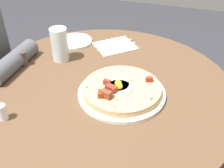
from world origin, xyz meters
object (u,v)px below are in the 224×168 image
Objects in this scene: fork at (113,43)px; pepper_shaker at (23,59)px; breakfast_pizza at (121,89)px; salt_shaker at (2,112)px; pizza_plate at (122,93)px; water_glass at (60,45)px; bread_plate at (74,41)px; knife at (117,47)px; dining_table at (104,117)px.

pepper_shaker is (0.28, 0.28, 0.02)m from fork.
breakfast_pizza reaches higher than fork.
breakfast_pizza is at bearing -142.80° from salt_shaker.
pizza_plate is 2.18× the size of water_glass.
salt_shaker reaches higher than bread_plate.
pepper_shaker is at bearing 68.04° from bread_plate.
fork is at bearing -105.49° from salt_shaker.
fork is 3.44× the size of salt_shaker.
knife is at bearing -137.80° from water_glass.
pizza_plate is 0.43m from pepper_shaker.
water_glass is at bearing -25.52° from pizza_plate.
salt_shaker is (0.16, 0.57, 0.02)m from fork.
fork and knife have the same top height.
water_glass is at bearing -25.31° from dining_table.
salt_shaker is (0.30, 0.23, 0.00)m from breakfast_pizza.
pizza_plate reaches higher than fork.
bread_plate is at bearing -111.96° from pepper_shaker.
fork is 0.40m from pepper_shaker.
dining_table is at bearing -27.57° from breakfast_pizza.
pepper_shaker reaches higher than bread_plate.
salt_shaker reaches higher than knife.
bread_plate is (0.32, -0.31, -0.02)m from breakfast_pizza.
breakfast_pizza reaches higher than bread_plate.
knife is at bearing -69.58° from breakfast_pizza.
dining_table is 5.27× the size of knife.
breakfast_pizza reaches higher than pizza_plate.
pizza_plate is 5.02× the size of pepper_shaker.
breakfast_pizza is (0.00, 0.00, 0.02)m from pizza_plate.
dining_table is 0.39m from pepper_shaker.
salt_shaker is 0.88× the size of pepper_shaker.
knife is at bearing 90.00° from fork.
bread_plate reaches higher than knife.
breakfast_pizza is at bearing 136.25° from bread_plate.
pizza_plate is at bearing -121.65° from breakfast_pizza.
water_glass is (0.31, -0.15, 0.06)m from pizza_plate.
water_glass is at bearing -89.50° from salt_shaker.
breakfast_pizza is at bearing 171.96° from pepper_shaker.
breakfast_pizza and pepper_shaker have the same top height.
breakfast_pizza is 4.47× the size of pepper_shaker.
salt_shaker reaches higher than fork.
water_glass reaches higher than breakfast_pizza.
breakfast_pizza is 0.34m from knife.
pepper_shaker reaches higher than salt_shaker.
water_glass is at bearing 7.04° from fork.
fork is at bearing -78.56° from dining_table.
bread_plate is 0.27m from pepper_shaker.
breakfast_pizza is at bearing 152.43° from dining_table.
water_glass is 0.15m from pepper_shaker.
pizza_plate is at bearing 154.48° from water_glass.
salt_shaker is at bearing 28.14° from knife.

